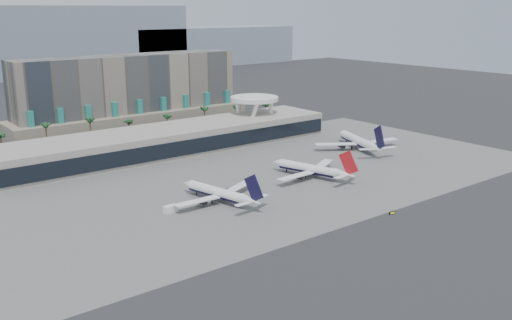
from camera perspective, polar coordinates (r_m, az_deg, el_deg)
ground at (r=196.08m, az=8.03°, el=-5.37°), size 900.00×900.00×0.00m
apron_pad at (r=235.36m, az=-1.61°, el=-1.73°), size 260.00×130.00×0.06m
mountain_ridge at (r=619.20m, az=-23.23°, el=10.29°), size 680.00×60.00×70.00m
hotel at (r=337.35m, az=-12.44°, el=5.95°), size 140.00×30.00×42.00m
terminal at (r=278.35m, az=-8.35°, el=2.12°), size 170.00×32.50×14.50m
saucer_structure at (r=311.19m, az=-0.16°, el=5.87°), size 26.00×26.00×21.89m
palm_row at (r=311.11m, az=-10.50°, el=4.13°), size 157.80×2.80×13.10m
airliner_left at (r=205.25m, az=-3.70°, el=-3.30°), size 37.35×38.82×13.55m
airliner_centre at (r=235.55m, az=5.54°, el=-0.90°), size 38.06×39.46×13.95m
airliner_right at (r=285.32m, az=10.28°, el=1.84°), size 42.61×44.00×15.92m
service_vehicle_a at (r=197.50m, az=-8.52°, el=-4.86°), size 5.12×2.77×2.42m
service_vehicle_b at (r=223.46m, az=-0.70°, el=-2.38°), size 4.36×3.24×2.00m
taxiway_sign at (r=199.11m, az=13.46°, el=-5.16°), size 2.39×0.77×1.08m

